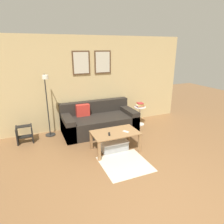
{
  "coord_description": "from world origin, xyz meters",
  "views": [
    {
      "loc": [
        -1.75,
        -1.95,
        2.26
      ],
      "look_at": [
        -0.07,
        1.99,
        0.85
      ],
      "focal_mm": 32.0,
      "sensor_mm": 36.0,
      "label": 1
    }
  ],
  "objects_px": {
    "coffee_table": "(115,135)",
    "book_stack": "(140,105)",
    "storage_bin": "(114,145)",
    "side_table": "(140,114)",
    "floor_lamp": "(47,103)",
    "remote_control": "(109,134)",
    "cell_phone": "(126,131)",
    "step_stool": "(25,134)",
    "couch": "(99,121)"
  },
  "relations": [
    {
      "from": "coffee_table",
      "to": "book_stack",
      "type": "xyz_separation_m",
      "value": [
        1.33,
        1.19,
        0.24
      ]
    },
    {
      "from": "coffee_table",
      "to": "storage_bin",
      "type": "bearing_deg",
      "value": 122.44
    },
    {
      "from": "coffee_table",
      "to": "book_stack",
      "type": "distance_m",
      "value": 1.8
    },
    {
      "from": "side_table",
      "to": "book_stack",
      "type": "bearing_deg",
      "value": 74.32
    },
    {
      "from": "floor_lamp",
      "to": "remote_control",
      "type": "height_order",
      "value": "floor_lamp"
    },
    {
      "from": "book_stack",
      "to": "cell_phone",
      "type": "distance_m",
      "value": 1.68
    },
    {
      "from": "storage_bin",
      "to": "floor_lamp",
      "type": "distance_m",
      "value": 1.96
    },
    {
      "from": "storage_bin",
      "to": "step_stool",
      "type": "distance_m",
      "value": 2.23
    },
    {
      "from": "floor_lamp",
      "to": "cell_phone",
      "type": "distance_m",
      "value": 2.09
    },
    {
      "from": "storage_bin",
      "to": "step_stool",
      "type": "relative_size",
      "value": 1.52
    },
    {
      "from": "cell_phone",
      "to": "step_stool",
      "type": "height_order",
      "value": "cell_phone"
    },
    {
      "from": "coffee_table",
      "to": "remote_control",
      "type": "relative_size",
      "value": 6.89
    },
    {
      "from": "cell_phone",
      "to": "remote_control",
      "type": "bearing_deg",
      "value": 151.03
    },
    {
      "from": "couch",
      "to": "side_table",
      "type": "height_order",
      "value": "couch"
    },
    {
      "from": "remote_control",
      "to": "coffee_table",
      "type": "bearing_deg",
      "value": 40.01
    },
    {
      "from": "storage_bin",
      "to": "step_stool",
      "type": "bearing_deg",
      "value": 146.67
    },
    {
      "from": "cell_phone",
      "to": "coffee_table",
      "type": "bearing_deg",
      "value": 134.67
    },
    {
      "from": "couch",
      "to": "floor_lamp",
      "type": "height_order",
      "value": "floor_lamp"
    },
    {
      "from": "storage_bin",
      "to": "book_stack",
      "type": "xyz_separation_m",
      "value": [
        1.36,
        1.15,
        0.5
      ]
    },
    {
      "from": "remote_control",
      "to": "floor_lamp",
      "type": "bearing_deg",
      "value": 147.27
    },
    {
      "from": "coffee_table",
      "to": "floor_lamp",
      "type": "xyz_separation_m",
      "value": [
        -1.27,
        1.32,
        0.54
      ]
    },
    {
      "from": "coffee_table",
      "to": "side_table",
      "type": "distance_m",
      "value": 1.77
    },
    {
      "from": "storage_bin",
      "to": "remote_control",
      "type": "distance_m",
      "value": 0.39
    },
    {
      "from": "couch",
      "to": "cell_phone",
      "type": "distance_m",
      "value": 1.27
    },
    {
      "from": "cell_phone",
      "to": "step_stool",
      "type": "bearing_deg",
      "value": 119.65
    },
    {
      "from": "side_table",
      "to": "remote_control",
      "type": "bearing_deg",
      "value": -140.57
    },
    {
      "from": "side_table",
      "to": "cell_phone",
      "type": "bearing_deg",
      "value": -131.58
    },
    {
      "from": "step_stool",
      "to": "floor_lamp",
      "type": "bearing_deg",
      "value": 5.51
    },
    {
      "from": "coffee_table",
      "to": "floor_lamp",
      "type": "relative_size",
      "value": 0.63
    },
    {
      "from": "remote_control",
      "to": "step_stool",
      "type": "height_order",
      "value": "remote_control"
    },
    {
      "from": "remote_control",
      "to": "cell_phone",
      "type": "relative_size",
      "value": 1.07
    },
    {
      "from": "book_stack",
      "to": "floor_lamp",
      "type": "bearing_deg",
      "value": 177.17
    },
    {
      "from": "coffee_table",
      "to": "cell_phone",
      "type": "height_order",
      "value": "cell_phone"
    },
    {
      "from": "couch",
      "to": "book_stack",
      "type": "distance_m",
      "value": 1.35
    },
    {
      "from": "book_stack",
      "to": "step_stool",
      "type": "xyz_separation_m",
      "value": [
        -3.21,
        0.07,
        -0.4
      ]
    },
    {
      "from": "storage_bin",
      "to": "floor_lamp",
      "type": "xyz_separation_m",
      "value": [
        -1.24,
        1.28,
        0.8
      ]
    },
    {
      "from": "floor_lamp",
      "to": "step_stool",
      "type": "bearing_deg",
      "value": -174.49
    },
    {
      "from": "coffee_table",
      "to": "step_stool",
      "type": "xyz_separation_m",
      "value": [
        -1.88,
        1.26,
        -0.15
      ]
    },
    {
      "from": "side_table",
      "to": "cell_phone",
      "type": "relative_size",
      "value": 3.96
    },
    {
      "from": "couch",
      "to": "remote_control",
      "type": "bearing_deg",
      "value": -99.05
    },
    {
      "from": "floor_lamp",
      "to": "remote_control",
      "type": "bearing_deg",
      "value": -51.56
    },
    {
      "from": "couch",
      "to": "step_stool",
      "type": "relative_size",
      "value": 4.93
    },
    {
      "from": "side_table",
      "to": "step_stool",
      "type": "distance_m",
      "value": 3.21
    },
    {
      "from": "storage_bin",
      "to": "cell_phone",
      "type": "bearing_deg",
      "value": -22.76
    },
    {
      "from": "couch",
      "to": "coffee_table",
      "type": "xyz_separation_m",
      "value": [
        -0.03,
        -1.17,
        0.09
      ]
    },
    {
      "from": "floor_lamp",
      "to": "side_table",
      "type": "bearing_deg",
      "value": -3.29
    },
    {
      "from": "floor_lamp",
      "to": "step_stool",
      "type": "xyz_separation_m",
      "value": [
        -0.61,
        -0.06,
        -0.69
      ]
    },
    {
      "from": "remote_control",
      "to": "step_stool",
      "type": "distance_m",
      "value": 2.18
    },
    {
      "from": "coffee_table",
      "to": "book_stack",
      "type": "height_order",
      "value": "book_stack"
    },
    {
      "from": "couch",
      "to": "coffee_table",
      "type": "relative_size",
      "value": 1.93
    }
  ]
}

